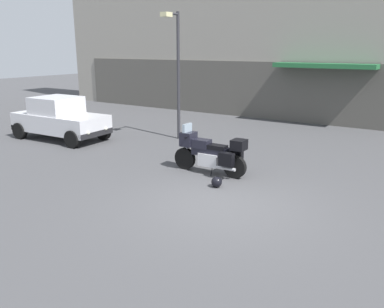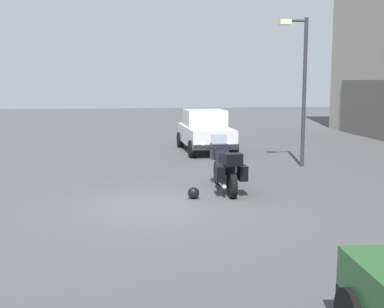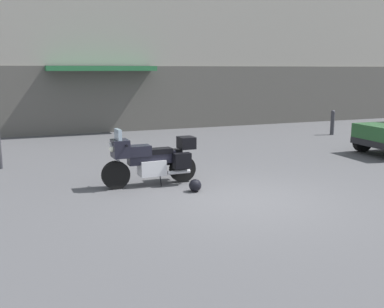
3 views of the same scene
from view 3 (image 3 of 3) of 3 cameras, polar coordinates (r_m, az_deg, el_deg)
ground_plane at (r=9.35m, az=6.22°, el=-5.82°), size 80.00×80.00×0.00m
motorcycle at (r=10.32m, az=-5.17°, el=-0.65°), size 2.26×0.77×1.36m
helmet at (r=9.84m, az=0.41°, el=-4.05°), size 0.28×0.28×0.28m
bollard_curbside at (r=19.22m, az=17.57°, el=3.96°), size 0.16×0.16×1.02m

